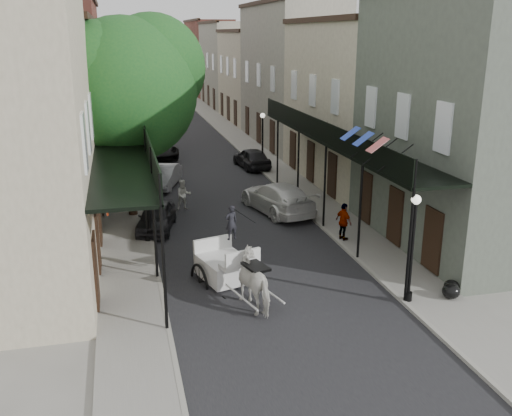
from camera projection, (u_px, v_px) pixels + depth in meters
ground at (275, 291)px, 20.27m from camera, size 140.00×140.00×0.00m
road at (197, 167)px, 38.84m from camera, size 8.00×90.00×0.01m
sidewalk_left at (122, 171)px, 37.70m from camera, size 2.20×90.00×0.12m
sidewalk_right at (268, 163)px, 39.95m from camera, size 2.20×90.00×0.12m
building_row_left at (68, 80)px, 44.65m from camera, size 5.00×80.00×10.50m
building_row_right at (279, 76)px, 48.53m from camera, size 5.00×80.00×10.50m
gallery_left at (126, 148)px, 24.48m from camera, size 2.20×18.05×4.88m
gallery_right at (335, 139)px, 26.64m from camera, size 2.20×18.05×4.88m
tree_near at (133, 84)px, 26.87m from camera, size 7.31×6.80×9.63m
tree_far at (126, 77)px, 40.05m from camera, size 6.45×6.00×8.61m
lamppost_right_near at (412, 247)px, 18.73m from camera, size 0.32×0.32×3.71m
lamppost_left at (146, 198)px, 24.32m from camera, size 0.32×0.32×3.71m
lamppost_right_far at (263, 140)px, 37.31m from camera, size 0.32×0.32×3.71m
horse at (257, 281)px, 18.87m from camera, size 1.56×2.38×1.85m
carriage at (219, 246)px, 21.17m from camera, size 2.37×3.04×3.09m
pedestrian_walking at (184, 195)px, 29.34m from camera, size 0.83×0.68×1.59m
pedestrian_sidewalk_left at (134, 161)px, 35.93m from camera, size 1.31×0.88×1.88m
pedestrian_sidewalk_right at (344, 222)px, 24.70m from camera, size 0.68×1.05×1.65m
car_left_near at (156, 217)px, 26.38m from camera, size 2.34×4.01×1.28m
car_left_mid at (164, 176)px, 33.75m from camera, size 2.55×4.14×1.29m
car_left_far at (154, 147)px, 41.75m from camera, size 3.62×5.99×1.56m
car_right_near at (277, 198)px, 28.99m from camera, size 3.23×5.61×1.53m
car_right_far at (252, 158)px, 38.52m from camera, size 2.08×4.25×1.39m
trash_bags at (451, 289)px, 19.57m from camera, size 0.87×1.02×0.52m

